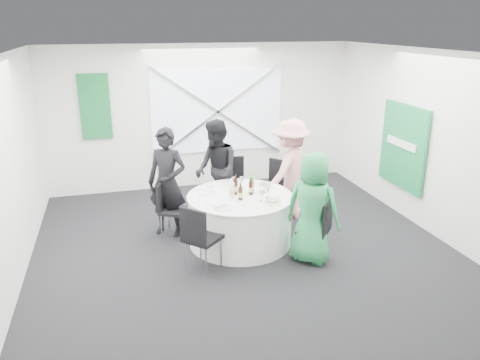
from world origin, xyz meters
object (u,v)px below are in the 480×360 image
object	(u,v)px
chair_back_right	(277,186)
person_woman_green	(313,208)
green_water_bottle	(252,185)
chair_back	(232,182)
chair_front_left	(199,234)
chair_back_left	(169,205)
person_woman_pink	(290,171)
chair_front_right	(319,226)
clear_water_bottle	(232,191)
person_man_back	(216,170)
banquet_table	(240,219)
person_man_back_left	(167,183)

from	to	relation	value
chair_back_right	person_woman_green	xyz separation A→B (m)	(-0.01, -1.46, 0.18)
green_water_bottle	chair_back	bearing A→B (deg)	93.51
chair_front_left	chair_back	bearing A→B (deg)	-70.11
chair_back_left	person_woman_pink	bearing A→B (deg)	-58.26
person_woman_green	green_water_bottle	distance (m)	1.06
chair_front_right	green_water_bottle	size ratio (longest dim) A/B	2.75
green_water_bottle	clear_water_bottle	size ratio (longest dim) A/B	1.08
chair_back	chair_back_left	bearing A→B (deg)	-148.08
person_man_back	person_woman_pink	bearing A→B (deg)	64.71
banquet_table	chair_front_left	bearing A→B (deg)	-137.14
chair_back	chair_front_left	world-z (taller)	chair_back
person_man_back_left	clear_water_bottle	xyz separation A→B (m)	(0.84, -0.69, 0.03)
person_man_back_left	person_woman_pink	world-z (taller)	person_woman_pink
chair_back_right	person_man_back	world-z (taller)	person_man_back
chair_back	person_woman_pink	size ratio (longest dim) A/B	0.60
chair_back_left	clear_water_bottle	distance (m)	1.10
chair_back_right	person_man_back	bearing A→B (deg)	-150.83
banquet_table	chair_back_left	size ratio (longest dim) A/B	1.82
banquet_table	person_man_back_left	world-z (taller)	person_man_back_left
chair_back_right	person_woman_green	bearing A→B (deg)	-39.84
chair_back_right	chair_front_right	xyz separation A→B (m)	(0.10, -1.46, -0.09)
chair_front_left	person_woman_pink	xyz separation A→B (m)	(1.79, 1.34, 0.31)
chair_back_right	green_water_bottle	bearing A→B (deg)	-85.15
chair_back	person_woman_green	size ratio (longest dim) A/B	0.65
chair_front_right	person_woman_pink	size ratio (longest dim) A/B	0.51
green_water_bottle	chair_back_left	bearing A→B (deg)	158.64
chair_back_right	chair_back	bearing A→B (deg)	-158.46
chair_back_left	banquet_table	bearing A→B (deg)	-90.00
person_woman_green	clear_water_bottle	distance (m)	1.19
chair_back	clear_water_bottle	xyz separation A→B (m)	(-0.29, -1.12, 0.27)
chair_front_right	clear_water_bottle	bearing A→B (deg)	-83.12
banquet_table	chair_back	world-z (taller)	chair_back
chair_back_right	person_woman_green	distance (m)	1.47
green_water_bottle	person_woman_green	bearing A→B (deg)	-55.13
person_man_back_left	clear_water_bottle	bearing A→B (deg)	-7.50
chair_back	clear_water_bottle	bearing A→B (deg)	-96.62
person_man_back	person_woman_green	world-z (taller)	person_man_back
green_water_bottle	person_woman_pink	bearing A→B (deg)	34.53
person_man_back_left	chair_front_left	bearing A→B (deg)	-48.04
person_man_back	clear_water_bottle	size ratio (longest dim) A/B	5.72
banquet_table	clear_water_bottle	bearing A→B (deg)	-151.91
person_man_back_left	clear_water_bottle	size ratio (longest dim) A/B	5.75
chair_back_left	person_man_back	distance (m)	1.05
banquet_table	person_man_back_left	xyz separation A→B (m)	(-0.99, 0.61, 0.47)
clear_water_bottle	green_water_bottle	bearing A→B (deg)	23.43
person_man_back	clear_water_bottle	bearing A→B (deg)	-7.91
person_woman_green	clear_water_bottle	size ratio (longest dim) A/B	5.32
chair_front_left	person_woman_green	xyz separation A→B (m)	(1.55, -0.09, 0.23)
banquet_table	person_woman_green	distance (m)	1.20
chair_back	person_man_back_left	bearing A→B (deg)	-151.43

